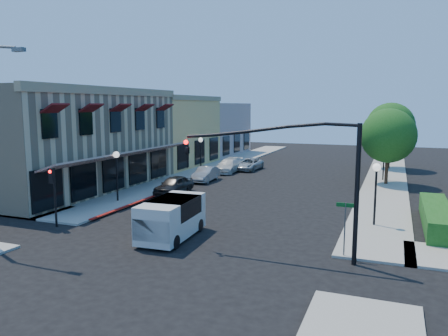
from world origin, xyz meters
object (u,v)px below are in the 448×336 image
(parked_car_c, at_px, (228,166))
(parked_car_d, at_px, (249,164))
(signal_mast_arm, at_px, (306,167))
(lamppost_right_near, at_px, (376,178))
(parked_car_b, at_px, (206,174))
(lamppost_left_near, at_px, (117,163))
(lamppost_left_far, at_px, (201,146))
(lamppost_right_far, at_px, (384,151))
(street_name_sign, at_px, (345,221))
(secondary_signal, at_px, (53,186))
(street_tree_b, at_px, (390,126))
(white_van, at_px, (171,216))
(street_tree_a, at_px, (388,136))
(parked_car_a, at_px, (174,185))

(parked_car_c, bearing_deg, parked_car_d, 58.88)
(signal_mast_arm, distance_m, lamppost_right_near, 7.15)
(parked_car_b, relative_size, parked_car_c, 0.85)
(lamppost_left_near, xyz_separation_m, lamppost_left_far, (0.00, 14.00, 0.00))
(lamppost_left_near, relative_size, lamppost_right_far, 1.00)
(street_name_sign, height_order, parked_car_d, street_name_sign)
(secondary_signal, bearing_deg, street_name_sign, 2.93)
(street_tree_b, xyz_separation_m, white_van, (-9.80, -30.05, -3.39))
(street_tree_a, distance_m, lamppost_left_far, 17.36)
(white_van, bearing_deg, parked_car_c, 103.49)
(parked_car_b, bearing_deg, parked_car_c, 87.53)
(street_tree_b, xyz_separation_m, secondary_signal, (-16.80, -30.59, -2.23))
(street_tree_a, distance_m, street_tree_b, 10.01)
(street_tree_b, bearing_deg, street_name_sign, -92.50)
(street_tree_a, bearing_deg, white_van, -116.04)
(secondary_signal, bearing_deg, street_tree_b, 61.23)
(signal_mast_arm, bearing_deg, parked_car_b, 126.15)
(lamppost_right_near, xyz_separation_m, white_van, (-9.50, -6.05, -1.58))
(parked_car_d, bearing_deg, secondary_signal, -94.80)
(street_tree_a, relative_size, street_tree_b, 0.92)
(lamppost_left_near, bearing_deg, white_van, -38.87)
(signal_mast_arm, relative_size, parked_car_d, 1.81)
(signal_mast_arm, relative_size, parked_car_a, 1.99)
(lamppost_left_far, distance_m, parked_car_d, 5.85)
(lamppost_right_far, distance_m, parked_car_c, 14.85)
(street_tree_b, relative_size, signal_mast_arm, 0.88)
(signal_mast_arm, bearing_deg, lamppost_right_far, 83.30)
(lamppost_left_near, xyz_separation_m, parked_car_a, (2.30, 4.00, -2.05))
(lamppost_right_far, relative_size, white_van, 0.77)
(street_tree_a, distance_m, street_name_sign, 20.00)
(white_van, bearing_deg, lamppost_left_far, 110.52)
(signal_mast_arm, height_order, lamppost_right_near, signal_mast_arm)
(signal_mast_arm, xyz_separation_m, street_name_sign, (1.64, 0.70, -2.39))
(street_tree_b, height_order, parked_car_d, street_tree_b)
(street_tree_a, height_order, lamppost_right_near, street_tree_a)
(secondary_signal, distance_m, lamppost_right_far, 27.98)
(lamppost_left_near, distance_m, parked_car_d, 18.50)
(parked_car_d, bearing_deg, street_tree_b, 26.42)
(street_tree_a, height_order, lamppost_right_far, street_tree_a)
(street_name_sign, xyz_separation_m, parked_car_b, (-13.70, 15.80, -1.05))
(signal_mast_arm, distance_m, parked_car_d, 26.95)
(parked_car_a, bearing_deg, street_tree_a, 36.83)
(lamppost_left_far, height_order, parked_car_b, lamppost_left_far)
(street_tree_b, relative_size, street_name_sign, 2.81)
(street_tree_a, xyz_separation_m, parked_car_c, (-15.00, 1.64, -3.52))
(lamppost_right_near, distance_m, parked_car_c, 21.56)
(lamppost_left_near, height_order, parked_car_d, lamppost_left_near)
(street_tree_a, height_order, lamppost_left_far, street_tree_a)
(street_tree_b, distance_m, parked_car_c, 17.60)
(street_name_sign, relative_size, parked_car_c, 0.54)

